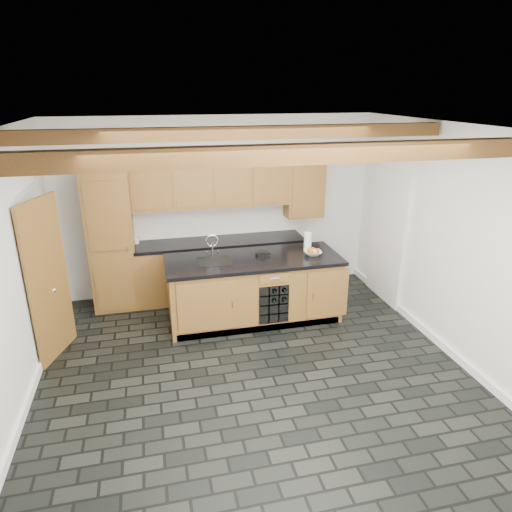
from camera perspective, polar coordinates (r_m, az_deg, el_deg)
The scene contains 10 objects.
ground at distance 5.63m, azimuth -0.28°, elevation -14.01°, with size 5.00×5.00×0.00m, color black.
room_shell at distance 5.41m, azimuth -2.46°, elevation 2.55°, with size 5.01×5.00×5.00m.
back_cabinetry at distance 7.15m, azimuth -7.32°, elevation 2.24°, with size 3.65×0.62×2.20m.
island at distance 6.56m, azimuth -0.23°, elevation -4.11°, with size 2.48×0.96×0.93m.
faucet at distance 6.32m, azimuth -5.26°, elevation -0.27°, with size 0.45×0.40×0.34m.
kitchen_scale at distance 6.48m, azimuth 0.87°, elevation 0.30°, with size 0.20×0.13×0.06m.
fruit_bowl at distance 6.55m, azimuth 7.12°, elevation 0.38°, with size 0.25×0.25×0.06m, color beige.
fruit_cluster at distance 6.54m, azimuth 7.13°, elevation 0.65°, with size 0.16×0.17×0.07m.
paper_towel at distance 6.67m, azimuth 6.48°, elevation 1.77°, with size 0.11×0.11×0.28m, color white.
mug at distance 7.20m, azimuth -14.72°, elevation 1.86°, with size 0.11×0.11×0.10m, color white.
Camera 1 is at (-1.05, -4.53, 3.17)m, focal length 32.00 mm.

